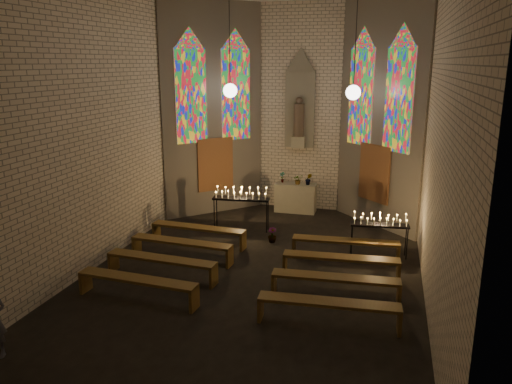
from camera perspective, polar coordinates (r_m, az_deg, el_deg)
floor at (r=12.52m, az=-0.20°, el=-9.25°), size 12.00×12.00×0.00m
room at (r=14.78m, az=3.28°, el=9.36°), size 8.22×12.43×7.00m
altar at (r=17.38m, az=4.55°, el=-0.65°), size 1.40×0.60×1.00m
flower_vase_left at (r=17.38m, az=3.02°, el=1.70°), size 0.22×0.19×0.37m
flower_vase_center at (r=17.14m, az=4.84°, el=1.45°), size 0.39×0.36×0.35m
flower_vase_right at (r=17.08m, az=6.03°, el=1.48°), size 0.26×0.22×0.41m
aisle_flower_pot at (r=14.49m, az=1.86°, el=-4.94°), size 0.29×0.29×0.43m
votive_stand_left at (r=15.28m, az=-1.71°, el=-0.43°), size 1.78×0.59×1.28m
votive_stand_right at (r=13.64m, az=13.98°, el=-3.34°), size 1.56×0.52×1.12m
pew_left_0 at (r=14.34m, az=-6.62°, el=-4.31°), size 2.81×0.57×0.54m
pew_right_0 at (r=13.44m, az=10.19°, el=-5.78°), size 2.81×0.57×0.54m
pew_left_1 at (r=13.30m, az=-8.52°, el=-5.92°), size 2.81×0.57×0.54m
pew_right_1 at (r=12.32m, az=9.68°, el=-7.68°), size 2.81×0.57×0.54m
pew_left_2 at (r=12.29m, az=-10.76°, el=-7.79°), size 2.81×0.57×0.54m
pew_right_2 at (r=11.23m, az=9.06°, el=-9.95°), size 2.81×0.57×0.54m
pew_left_3 at (r=11.32m, az=-13.41°, el=-9.96°), size 2.81×0.57×0.54m
pew_right_3 at (r=10.15m, az=8.29°, el=-12.71°), size 2.81×0.57×0.54m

